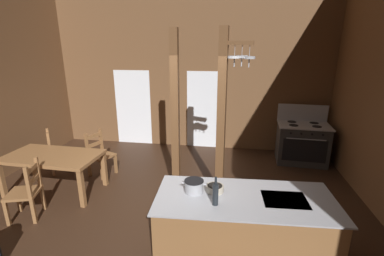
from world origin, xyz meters
name	(u,v)px	position (x,y,z in m)	size (l,w,h in m)	color
ground_plane	(151,228)	(0.00, 0.00, -0.05)	(7.86, 7.94, 0.10)	#382316
wall_back	(190,61)	(0.00, 3.64, 2.30)	(7.86, 0.14, 4.61)	brown
glazed_door_back_left	(133,108)	(-1.59, 3.57, 1.02)	(1.00, 0.01, 2.05)	white
glazed_panel_back_right	(203,110)	(0.35, 3.57, 1.02)	(0.84, 0.01, 2.05)	white
kitchen_island	(243,229)	(1.36, -0.44, 0.45)	(2.21, 1.09, 0.89)	olive
stove_range	(302,142)	(2.80, 2.93, 0.48)	(1.18, 0.88, 1.32)	#303030
support_post_with_pot_rack	(223,111)	(1.00, 1.07, 1.60)	(0.59, 0.26, 2.96)	brown
support_post_center	(175,113)	(0.12, 1.28, 1.48)	(0.14, 0.14, 2.96)	brown
dining_table	(53,159)	(-2.08, 0.73, 0.65)	(1.72, 0.94, 0.74)	olive
ladderback_chair_near_window	(100,154)	(-1.60, 1.55, 0.45)	(0.57, 0.57, 0.95)	olive
ladderback_chair_by_post	(58,152)	(-2.58, 1.55, 0.45)	(0.62, 0.62, 0.95)	olive
ladderback_chair_at_table_end	(27,192)	(-1.99, -0.08, 0.45)	(0.55, 0.55, 0.95)	olive
stockpot_on_counter	(194,186)	(0.73, -0.41, 0.97)	(0.31, 0.24, 0.16)	#A8AAB2
mixing_bowl_on_counter	(215,188)	(0.99, -0.36, 0.93)	(0.22, 0.22, 0.08)	#B2A893
bottle_tall_on_counter	(215,194)	(1.02, -0.65, 1.03)	(0.07, 0.07, 0.35)	#1E2328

